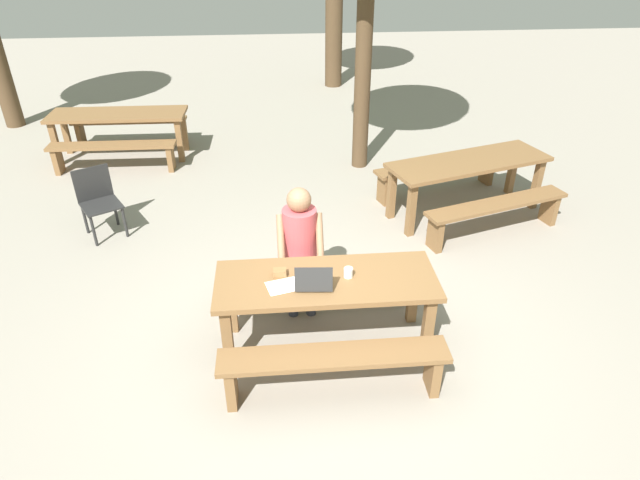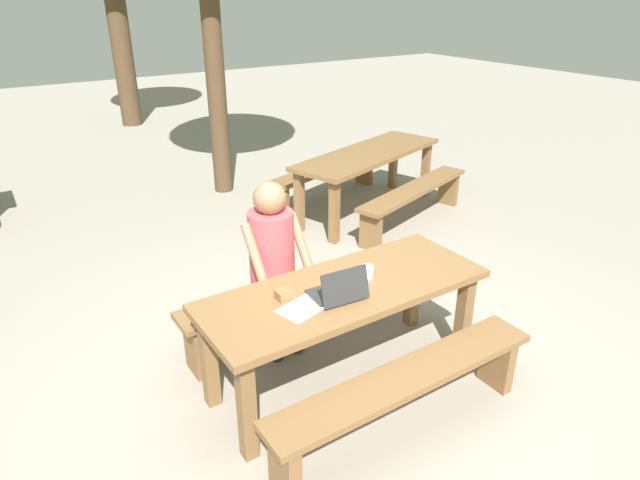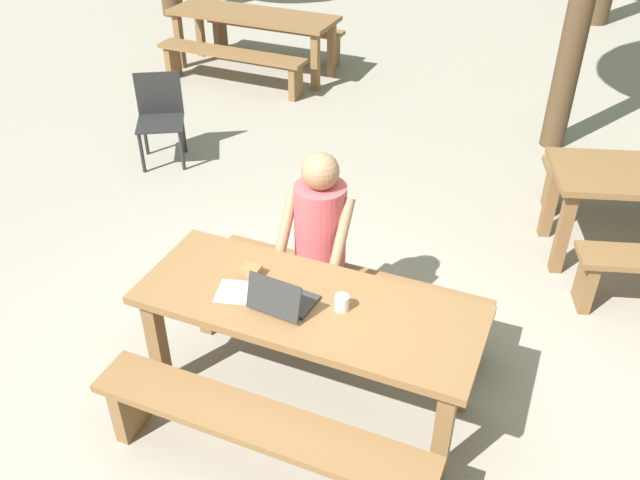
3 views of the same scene
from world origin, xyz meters
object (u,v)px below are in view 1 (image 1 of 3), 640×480
person_seated (300,240)px  plastic_chair (99,200)px  picnic_table_front (326,289)px  small_pouch (280,273)px  coffee_mug (348,273)px  picnic_table_mid (118,120)px  laptop (314,280)px  picnic_table_rear (468,168)px

person_seated → plastic_chair: 2.97m
picnic_table_front → small_pouch: size_ratio=17.21×
plastic_chair → picnic_table_front: bearing=-72.1°
coffee_mug → picnic_table_mid: bearing=122.6°
picnic_table_front → plastic_chair: 3.49m
coffee_mug → picnic_table_mid: size_ratio=0.04×
coffee_mug → small_pouch: bearing=173.2°
plastic_chair → person_seated: bearing=-65.8°
plastic_chair → laptop: bearing=-74.5°
picnic_table_front → laptop: 0.23m
picnic_table_front → person_seated: (-0.20, 0.61, 0.15)m
small_pouch → picnic_table_mid: (-2.48, 4.74, -0.14)m
picnic_table_front → person_seated: 0.66m
picnic_table_rear → plastic_chair: bearing=164.2°
laptop → picnic_table_mid: bearing=-55.9°
picnic_table_mid → person_seated: bearing=-56.4°
small_pouch → plastic_chair: (-2.19, 2.24, -0.33)m
laptop → small_pouch: (-0.29, 0.18, -0.03)m
picnic_table_rear → small_pouch: bearing=-154.0°
picnic_table_front → plastic_chair: bearing=138.2°
person_seated → picnic_table_mid: size_ratio=0.62×
coffee_mug → plastic_chair: size_ratio=0.11×
laptop → picnic_table_rear: 3.38m
person_seated → picnic_table_rear: (2.30, 1.84, -0.14)m
laptop → small_pouch: laptop is taller
coffee_mug → picnic_table_mid: 5.71m
person_seated → picnic_table_front: bearing=-72.1°
picnic_table_front → small_pouch: 0.44m
laptop → person_seated: 0.71m
laptop → coffee_mug: laptop is taller
laptop → plastic_chair: (-2.48, 2.42, -0.35)m
picnic_table_front → small_pouch: bearing=168.0°
person_seated → small_pouch: bearing=-111.7°
laptop → person_seated: person_seated is taller
laptop → picnic_table_mid: size_ratio=0.16×
laptop → picnic_table_rear: laptop is taller
person_seated → plastic_chair: bearing=144.5°
picnic_table_rear → picnic_table_mid: bearing=137.2°
picnic_table_mid → small_pouch: bearing=-61.4°
coffee_mug → picnic_table_rear: bearing=52.0°
person_seated → plastic_chair: person_seated is taller
small_pouch → picnic_table_front: bearing=-12.0°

